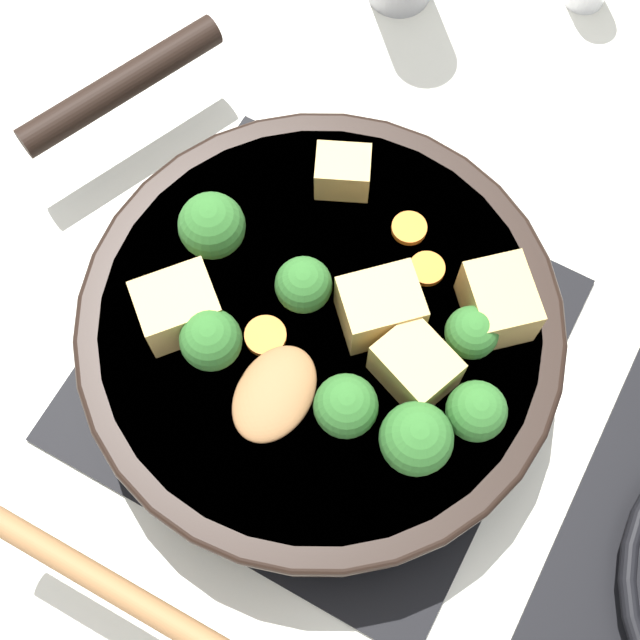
{
  "coord_description": "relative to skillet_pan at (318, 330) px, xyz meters",
  "views": [
    {
      "loc": [
        0.19,
        0.1,
        0.63
      ],
      "look_at": [
        0.0,
        0.0,
        0.08
      ],
      "focal_mm": 50.0,
      "sensor_mm": 36.0,
      "label": 1
    }
  ],
  "objects": [
    {
      "name": "broccoli_floret_near_spoon",
      "position": [
        0.05,
        -0.05,
        0.05
      ],
      "size": [
        0.04,
        0.04,
        0.05
      ],
      "color": "#709956",
      "rests_on": "skillet_pan"
    },
    {
      "name": "ground_plane",
      "position": [
        0.0,
        0.0,
        -0.06
      ],
      "size": [
        2.4,
        2.4,
        0.0
      ],
      "primitive_type": "plane",
      "color": "silver"
    },
    {
      "name": "broccoli_floret_west_rim",
      "position": [
        -0.01,
        -0.01,
        0.05
      ],
      "size": [
        0.04,
        0.04,
        0.04
      ],
      "color": "#709956",
      "rests_on": "skillet_pan"
    },
    {
      "name": "tofu_cube_east_chunk",
      "position": [
        -0.06,
        0.1,
        0.04
      ],
      "size": [
        0.06,
        0.06,
        0.04
      ],
      "primitive_type": "cube",
      "rotation": [
        0.0,
        0.0,
        0.74
      ],
      "color": "tan",
      "rests_on": "skillet_pan"
    },
    {
      "name": "front_burner_grate",
      "position": [
        0.0,
        0.0,
        -0.04
      ],
      "size": [
        0.31,
        0.31,
        0.03
      ],
      "color": "black",
      "rests_on": "ground_plane"
    },
    {
      "name": "broccoli_floret_east_rim",
      "position": [
        0.05,
        0.09,
        0.05
      ],
      "size": [
        0.04,
        0.04,
        0.05
      ],
      "color": "#709956",
      "rests_on": "skillet_pan"
    },
    {
      "name": "carrot_slice_orange_thin",
      "position": [
        -0.06,
        0.05,
        0.03
      ],
      "size": [
        0.02,
        0.02,
        0.01
      ],
      "primitive_type": "cylinder",
      "color": "orange",
      "rests_on": "skillet_pan"
    },
    {
      "name": "tofu_cube_west_chunk",
      "position": [
        0.01,
        0.07,
        0.04
      ],
      "size": [
        0.05,
        0.06,
        0.04
      ],
      "primitive_type": "cube",
      "rotation": [
        0.0,
        0.0,
        4.35
      ],
      "color": "tan",
      "rests_on": "skillet_pan"
    },
    {
      "name": "broccoli_floret_center_top",
      "position": [
        0.02,
        0.12,
        0.05
      ],
      "size": [
        0.04,
        0.04,
        0.04
      ],
      "color": "#709956",
      "rests_on": "skillet_pan"
    },
    {
      "name": "tofu_cube_back_piece",
      "position": [
        -0.02,
        0.04,
        0.04
      ],
      "size": [
        0.06,
        0.06,
        0.04
      ],
      "primitive_type": "cube",
      "rotation": [
        0.0,
        0.0,
        5.48
      ],
      "color": "tan",
      "rests_on": "skillet_pan"
    },
    {
      "name": "tofu_cube_center_large",
      "position": [
        -0.1,
        -0.03,
        0.04
      ],
      "size": [
        0.04,
        0.05,
        0.03
      ],
      "primitive_type": "cube",
      "rotation": [
        0.0,
        0.0,
        2.0
      ],
      "color": "tan",
      "rests_on": "skillet_pan"
    },
    {
      "name": "tofu_cube_near_handle",
      "position": [
        0.04,
        -0.08,
        0.04
      ],
      "size": [
        0.06,
        0.06,
        0.04
      ],
      "primitive_type": "cube",
      "rotation": [
        0.0,
        0.0,
        5.59
      ],
      "color": "tan",
      "rests_on": "skillet_pan"
    },
    {
      "name": "skillet_pan",
      "position": [
        0.0,
        0.0,
        0.0
      ],
      "size": [
        0.34,
        0.43,
        0.05
      ],
      "color": "black",
      "rests_on": "front_burner_grate"
    },
    {
      "name": "wooden_spoon",
      "position": [
        0.14,
        0.0,
        0.03
      ],
      "size": [
        0.19,
        0.23,
        0.02
      ],
      "color": "olive",
      "rests_on": "skillet_pan"
    },
    {
      "name": "carrot_slice_near_center",
      "position": [
        0.03,
        -0.02,
        0.03
      ],
      "size": [
        0.03,
        0.03,
        0.01
      ],
      "primitive_type": "cylinder",
      "color": "orange",
      "rests_on": "skillet_pan"
    },
    {
      "name": "carrot_slice_edge_slice",
      "position": [
        -0.09,
        0.02,
        0.03
      ],
      "size": [
        0.02,
        0.02,
        0.01
      ],
      "primitive_type": "cylinder",
      "color": "orange",
      "rests_on": "skillet_pan"
    },
    {
      "name": "broccoli_floret_mid_floret",
      "position": [
        0.05,
        0.05,
        0.05
      ],
      "size": [
        0.04,
        0.04,
        0.05
      ],
      "color": "#709956",
      "rests_on": "skillet_pan"
    },
    {
      "name": "broccoli_floret_south_cluster",
      "position": [
        -0.01,
        -0.09,
        0.05
      ],
      "size": [
        0.04,
        0.04,
        0.05
      ],
      "color": "#709956",
      "rests_on": "skillet_pan"
    },
    {
      "name": "broccoli_floret_north_edge",
      "position": [
        -0.03,
        0.09,
        0.05
      ],
      "size": [
        0.03,
        0.03,
        0.04
      ],
      "color": "#709956",
      "rests_on": "skillet_pan"
    }
  ]
}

